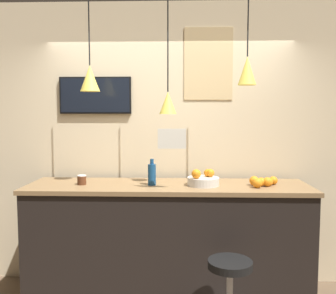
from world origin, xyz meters
name	(u,v)px	position (x,y,z in m)	size (l,w,h in m)	color
back_wall	(170,144)	(0.00, 1.22, 1.45)	(8.00, 0.06, 2.90)	beige
service_counter	(168,242)	(0.00, 0.76, 0.56)	(2.62, 0.70, 1.11)	black
bar_stool	(230,288)	(0.50, 0.12, 0.42)	(0.39, 0.39, 0.64)	#B7B7BC
fruit_bowl	(203,180)	(0.32, 0.71, 1.16)	(0.29, 0.29, 0.16)	beige
orange_pile	(263,182)	(0.87, 0.70, 1.15)	(0.27, 0.24, 0.09)	orange
juice_bottle	(152,174)	(-0.15, 0.72, 1.21)	(0.08, 0.08, 0.24)	navy
spread_jar	(82,180)	(-0.80, 0.72, 1.16)	(0.08, 0.08, 0.09)	#562D19
pendant_lamp_left	(90,78)	(-0.71, 0.73, 2.09)	(0.18, 0.18, 0.83)	black
pendant_lamp_middle	(168,102)	(0.00, 0.73, 1.88)	(0.16, 0.16, 1.04)	black
pendant_lamp_right	(247,70)	(0.71, 0.73, 2.15)	(0.16, 0.16, 0.78)	black
mounted_tv	(95,95)	(-0.76, 1.16, 1.96)	(0.74, 0.04, 0.38)	black
hanging_menu_board	(172,139)	(0.04, 0.49, 1.56)	(0.24, 0.01, 0.17)	silver
wall_poster	(208,64)	(0.39, 1.18, 2.27)	(0.49, 0.01, 0.73)	#DBBC84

